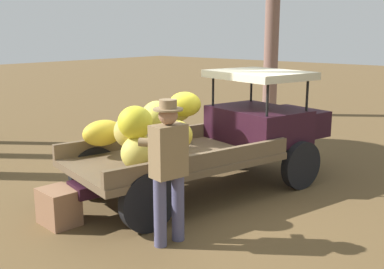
% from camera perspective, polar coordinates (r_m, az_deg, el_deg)
% --- Properties ---
extents(ground_plane, '(60.00, 60.00, 0.00)m').
position_cam_1_polar(ground_plane, '(7.47, 1.80, -6.75)').
color(ground_plane, brown).
extents(truck, '(4.65, 2.58, 1.82)m').
position_cam_1_polar(truck, '(7.30, 2.53, 0.03)').
color(truck, black).
rests_on(truck, ground).
extents(farmer, '(0.52, 0.49, 1.71)m').
position_cam_1_polar(farmer, '(5.38, -2.90, -3.54)').
color(farmer, '#504E71').
rests_on(farmer, ground).
extents(wooden_crate, '(0.45, 0.55, 0.47)m').
position_cam_1_polar(wooden_crate, '(6.37, -15.89, -8.43)').
color(wooden_crate, '#8D6345').
rests_on(wooden_crate, ground).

